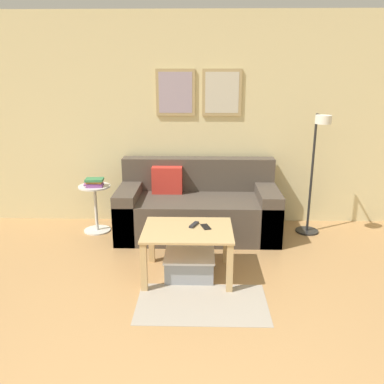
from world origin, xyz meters
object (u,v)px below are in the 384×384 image
Objects in this scene: side_table at (96,204)px; coffee_table at (188,238)px; couch at (197,209)px; cell_phone at (206,227)px; storage_bin at (190,263)px; remote_control at (194,225)px; book_stack at (94,182)px; floor_lamp at (316,164)px.

coffee_table is at bearing -43.86° from side_table.
side_table is at bearing 178.75° from couch.
storage_bin is at bearing 174.29° from cell_phone.
remote_control is 1.07× the size of cell_phone.
book_stack is 1.57× the size of remote_control.
remote_control is at bearing 57.14° from coffee_table.
floor_lamp is at bearing -1.84° from book_stack.
remote_control is at bearing 59.13° from storage_bin.
side_table is 4.08× the size of cell_phone.
coffee_table is at bearing 179.79° from cell_phone.
cell_phone is at bearing -38.32° from book_stack.
storage_bin is 1.86m from floor_lamp.
couch reaches higher than storage_bin.
storage_bin is 0.38m from remote_control.
coffee_table is at bearing -100.02° from remote_control.
floor_lamp is 1.67m from remote_control.
side_table is (-1.22, 0.03, 0.04)m from couch.
couch is 1.45m from floor_lamp.
floor_lamp reaches higher than remote_control.
storage_bin is (0.02, 0.02, -0.27)m from coffee_table.
book_stack reaches higher than cell_phone.
side_table is 3.81× the size of remote_control.
storage_bin is at bearing -42.91° from side_table.
side_table reaches higher than cell_phone.
coffee_table is 1.58m from book_stack.
floor_lamp is (1.39, 0.98, 0.75)m from storage_bin.
coffee_table is at bearing -94.16° from couch.
couch is at bearing 176.76° from floor_lamp.
coffee_table is 3.51× the size of book_stack.
cell_phone is (1.31, -1.05, 0.13)m from side_table.
cell_phone is at bearing 4.63° from remote_control.
couch is 7.86× the size of book_stack.
coffee_table is 1.76× the size of storage_bin.
book_stack is 1.66m from cell_phone.
book_stack is at bearing -62.32° from side_table.
floor_lamp is 2.55m from book_stack.
remote_control is at bearing -40.11° from side_table.
book_stack is at bearing 124.30° from cell_phone.
book_stack is (-2.54, 0.08, -0.25)m from floor_lamp.
book_stack reaches higher than side_table.
couch is 13.21× the size of cell_phone.
book_stack is at bearing 136.40° from coffee_table.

